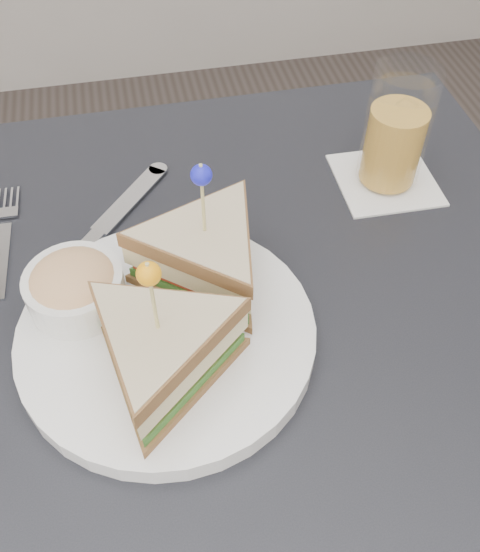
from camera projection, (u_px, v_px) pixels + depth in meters
The scene contains 6 objects.
ground_plane at pixel (236, 547), 1.21m from camera, with size 3.50×3.50×0.00m, color #3F3833.
table at pixel (233, 356), 0.70m from camera, with size 0.80×0.80×0.75m.
plate_meal at pixel (170, 307), 0.59m from camera, with size 0.35×0.35×0.17m.
cutlery_fork at pixel (5, 234), 0.72m from camera, with size 0.03×0.18×0.01m.
cutlery_knife at pixel (104, 227), 0.72m from camera, with size 0.17×0.20×0.01m.
drink_set at pixel (395, 136), 0.73m from camera, with size 0.12×0.12×0.16m.
Camera 1 is at (-0.07, -0.38, 1.26)m, focal length 40.00 mm.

